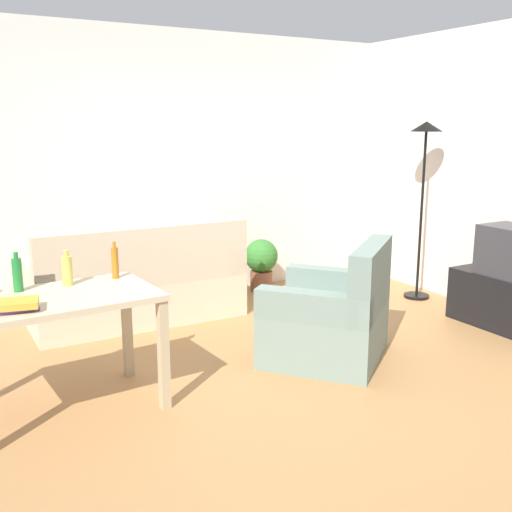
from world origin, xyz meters
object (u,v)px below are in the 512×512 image
Objects in this scene: bottle_squat at (67,270)px; bottle_green at (17,274)px; torchiere_lamp at (424,162)px; desk at (57,313)px; armchair at (332,318)px; bottle_amber at (115,262)px; potted_plant at (261,261)px; book_stack at (17,305)px; couch at (138,288)px.

bottle_green is at bearing 178.84° from bottle_squat.
desk is at bearing -168.07° from torchiere_lamp.
bottle_amber reaches higher than armchair.
torchiere_lamp is at bearing 9.42° from bottle_amber.
book_stack is (-2.74, -2.03, 0.46)m from potted_plant.
potted_plant is (2.50, 1.83, -0.32)m from desk.
bottle_squat is at bearing 56.27° from desk.
bottle_green is 0.99× the size of bottle_amber.
bottle_squat is (-2.37, -1.61, 0.53)m from potted_plant.
torchiere_lamp is at bearing 9.05° from bottle_squat.
torchiere_lamp reaches higher than couch.
couch is 7.47× the size of bottle_amber.
bottle_amber is at bearing -142.33° from potted_plant.
couch is at bearing 47.54° from bottle_green.
potted_plant is at bearing 141.60° from torchiere_lamp.
torchiere_lamp is 1.47× the size of armchair.
desk reaches higher than potted_plant.
torchiere_lamp is at bearing 8.29° from bottle_green.
bottle_amber is 1.00× the size of book_stack.
potted_plant is at bearing 34.19° from bottle_squat.
bottle_green is at bearing -149.01° from potted_plant.
potted_plant is at bearing 30.99° from bottle_green.
book_stack is at bearing -98.89° from bottle_green.
bottle_amber is (0.45, 0.25, 0.22)m from desk.
bottle_green reaches higher than armchair.
bottle_green is at bearing 124.34° from desk.
book_stack is (-0.69, -0.45, -0.08)m from bottle_amber.
desk is (-1.01, -1.52, 0.34)m from couch.
couch is 2.18m from book_stack.
desk is 4.90× the size of bottle_amber.
armchair is 4.88× the size of bottle_green.
couch is 7.49× the size of book_stack.
bottle_amber is at bearing 5.14° from bottle_squat.
bottle_green reaches higher than couch.
potted_plant is 1.99m from armchair.
bottle_green is (-1.18, -1.29, 0.56)m from couch.
couch is 1.52m from potted_plant.
book_stack is (-0.07, -0.42, -0.08)m from bottle_green.
bottle_amber is (0.32, 0.03, 0.01)m from bottle_squat.
bottle_squat is at bearing -170.95° from torchiere_lamp.
couch is 1.53× the size of desk.
bottle_squat is 0.56m from book_stack.
bottle_squat reaches higher than potted_plant.
torchiere_lamp is 7.72× the size of bottle_squat.
book_stack is at bearing -37.17° from armchair.
torchiere_lamp is at bearing 165.62° from couch.
desk is 1.01× the size of armchair.
armchair reaches higher than book_stack.
potted_plant is 2.25× the size of book_stack.
armchair reaches higher than potted_plant.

